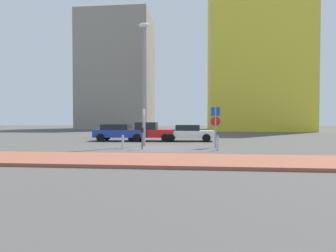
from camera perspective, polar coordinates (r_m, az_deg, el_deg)
The scene contains 12 objects.
ground_plane at distance 17.62m, azimuth -2.52°, elevation -4.50°, with size 120.00×120.00×0.00m, color #4C4947.
sidewalk_brick at distance 11.95m, azimuth -6.51°, elevation -6.99°, with size 40.00×3.58×0.14m, color #93513D.
parked_car_blue at distance 23.23m, azimuth -9.96°, elevation -1.24°, with size 4.40×1.89×1.40m.
parked_car_red at distance 22.96m, azimuth -3.91°, elevation -1.17°, with size 4.01×1.92×1.56m.
parked_car_white at distance 22.84m, azimuth 4.25°, elevation -1.36°, with size 4.22×2.06×1.35m.
parking_sign_post at distance 17.69m, azimuth 9.85°, elevation 0.81°, with size 0.60×0.10×2.61m.
parking_meter at distance 16.60m, azimuth -5.41°, elevation -1.91°, with size 0.18×0.14×1.31m.
street_lamp at distance 18.68m, azimuth -5.05°, elevation 10.47°, with size 0.70×0.36×8.23m.
traffic_bollard_near at distance 16.09m, azimuth 10.29°, elevation -3.54°, with size 0.13×0.13×0.86m, color #B7B7BC.
traffic_bollard_mid at distance 16.66m, azimuth -9.39°, elevation -3.36°, with size 0.13×0.13×0.87m, color #B7B7BC.
building_colorful_midrise at distance 48.59m, azimuth 17.67°, elevation 14.79°, with size 14.82×12.76×26.22m, color gold.
building_under_construction at distance 53.75m, azimuth -10.50°, elevation 10.82°, with size 12.98×10.09×21.23m, color gray.
Camera 1 is at (2.49, -17.35, 1.82)m, focal length 29.31 mm.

